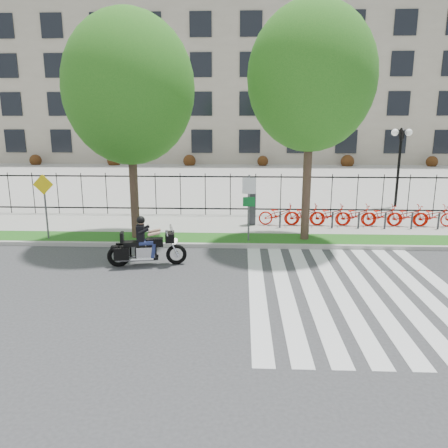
{
  "coord_description": "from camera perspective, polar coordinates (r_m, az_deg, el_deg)",
  "views": [
    {
      "loc": [
        1.75,
        -11.42,
        4.57
      ],
      "look_at": [
        1.15,
        3.0,
        1.16
      ],
      "focal_mm": 35.0,
      "sensor_mm": 36.0,
      "label": 1
    }
  ],
  "objects": [
    {
      "name": "motorcycle_rider",
      "position": [
        14.28,
        -10.1,
        -2.82
      ],
      "size": [
        2.54,
        0.92,
        1.97
      ],
      "color": "black",
      "rests_on": "ground"
    },
    {
      "name": "sidewalk",
      "position": [
        19.47,
        -2.85,
        -0.06
      ],
      "size": [
        60.0,
        3.5,
        0.15
      ],
      "primitive_type": "cube",
      "color": "gray",
      "rests_on": "ground"
    },
    {
      "name": "office_building",
      "position": [
        56.62,
        0.63,
        18.77
      ],
      "size": [
        60.0,
        21.9,
        20.15
      ],
      "color": "gray",
      "rests_on": "ground"
    },
    {
      "name": "grass_verge",
      "position": [
        17.06,
        -3.6,
        -2.0
      ],
      "size": [
        60.0,
        1.5,
        0.15
      ],
      "primitive_type": "cube",
      "color": "#184F13",
      "rests_on": "ground"
    },
    {
      "name": "street_tree_2",
      "position": [
        16.61,
        11.34,
        18.22
      ],
      "size": [
        4.56,
        4.56,
        8.55
      ],
      "color": "#3A2720",
      "rests_on": "grass_verge"
    },
    {
      "name": "sign_pole_regulatory",
      "position": [
        16.25,
        3.27,
        3.25
      ],
      "size": [
        0.5,
        0.09,
        2.5
      ],
      "color": "#59595B",
      "rests_on": "grass_verge"
    },
    {
      "name": "plaza",
      "position": [
        36.74,
        -0.38,
        6.23
      ],
      "size": [
        80.0,
        34.0,
        0.1
      ],
      "primitive_type": "cube",
      "color": "gray",
      "rests_on": "ground"
    },
    {
      "name": "crosswalk_stripes",
      "position": [
        12.67,
        16.42,
        -8.38
      ],
      "size": [
        5.7,
        8.0,
        0.01
      ],
      "primitive_type": null,
      "color": "silver",
      "rests_on": "ground"
    },
    {
      "name": "curb",
      "position": [
        16.25,
        -3.91,
        -2.79
      ],
      "size": [
        60.0,
        0.2,
        0.15
      ],
      "primitive_type": "cube",
      "color": "#A2A099",
      "rests_on": "ground"
    },
    {
      "name": "street_tree_1",
      "position": [
        16.92,
        -12.29,
        16.86
      ],
      "size": [
        4.79,
        4.79,
        8.32
      ],
      "color": "#3A2720",
      "rests_on": "grass_verge"
    },
    {
      "name": "iron_fence",
      "position": [
        20.97,
        -2.45,
        3.9
      ],
      "size": [
        30.0,
        0.06,
        2.0
      ],
      "primitive_type": null,
      "color": "black",
      "rests_on": "sidewalk"
    },
    {
      "name": "bike_share_station",
      "position": [
        19.64,
        16.62,
        1.13
      ],
      "size": [
        8.86,
        0.85,
        1.5
      ],
      "color": "#2D2D33",
      "rests_on": "sidewalk"
    },
    {
      "name": "lamp_post_right",
      "position": [
        24.86,
        22.04,
        9.2
      ],
      "size": [
        1.06,
        0.7,
        4.25
      ],
      "color": "black",
      "rests_on": "ground"
    },
    {
      "name": "sign_pole_warning",
      "position": [
        17.88,
        -22.39,
        3.19
      ],
      "size": [
        0.78,
        0.09,
        2.49
      ],
      "color": "#59595B",
      "rests_on": "grass_verge"
    },
    {
      "name": "ground",
      "position": [
        12.42,
        -5.96,
        -8.36
      ],
      "size": [
        120.0,
        120.0,
        0.0
      ],
      "primitive_type": "plane",
      "color": "#353437",
      "rests_on": "ground"
    }
  ]
}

